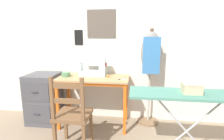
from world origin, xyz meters
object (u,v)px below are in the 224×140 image
(filing_cabinet, at_px, (44,98))
(ironing_board, at_px, (190,97))
(wooden_chair, at_px, (72,115))
(dress_form, at_px, (151,59))
(fabric_bowl, at_px, (66,74))
(thread_spool_near_machine, at_px, (108,76))
(scissors, at_px, (121,79))
(storage_box, at_px, (192,88))
(sewing_machine, at_px, (94,67))

(filing_cabinet, height_order, ironing_board, ironing_board)
(wooden_chair, xyz_separation_m, dress_form, (0.94, 0.79, 0.58))
(fabric_bowl, bearing_deg, dress_form, 7.96)
(thread_spool_near_machine, bearing_deg, dress_form, 15.58)
(scissors, xyz_separation_m, wooden_chair, (-0.53, -0.53, -0.32))
(dress_form, height_order, storage_box, dress_form)
(thread_spool_near_machine, height_order, wooden_chair, wooden_chair)
(wooden_chair, distance_m, filing_cabinet, 0.95)
(filing_cabinet, height_order, storage_box, storage_box)
(scissors, relative_size, wooden_chair, 0.13)
(sewing_machine, xyz_separation_m, storage_box, (1.16, -0.80, -0.03))
(dress_form, bearing_deg, sewing_machine, -174.09)
(thread_spool_near_machine, bearing_deg, wooden_chair, -118.04)
(fabric_bowl, distance_m, dress_form, 1.28)
(fabric_bowl, height_order, wooden_chair, wooden_chair)
(thread_spool_near_machine, distance_m, ironing_board, 1.18)
(scissors, distance_m, filing_cabinet, 1.29)
(sewing_machine, height_order, fabric_bowl, sewing_machine)
(thread_spool_near_machine, distance_m, storage_box, 1.19)
(thread_spool_near_machine, height_order, dress_form, dress_form)
(sewing_machine, height_order, dress_form, dress_form)
(fabric_bowl, relative_size, storage_box, 0.72)
(thread_spool_near_machine, relative_size, dress_form, 0.03)
(fabric_bowl, xyz_separation_m, scissors, (0.84, -0.09, -0.03))
(scissors, relative_size, filing_cabinet, 0.16)
(filing_cabinet, bearing_deg, sewing_machine, 4.58)
(thread_spool_near_machine, distance_m, dress_form, 0.68)
(thread_spool_near_machine, height_order, ironing_board, ironing_board)
(fabric_bowl, bearing_deg, storage_box, -24.49)
(fabric_bowl, relative_size, scissors, 1.09)
(filing_cabinet, distance_m, ironing_board, 2.12)
(wooden_chair, bearing_deg, scissors, 44.90)
(dress_form, bearing_deg, thread_spool_near_machine, -164.42)
(ironing_board, bearing_deg, scissors, 138.77)
(filing_cabinet, bearing_deg, scissors, -5.11)
(storage_box, bearing_deg, scissors, 139.47)
(wooden_chair, relative_size, storage_box, 5.10)
(wooden_chair, relative_size, filing_cabinet, 1.20)
(wooden_chair, xyz_separation_m, filing_cabinet, (-0.70, 0.64, -0.05))
(dress_form, height_order, ironing_board, dress_form)
(scissors, bearing_deg, ironing_board, -41.23)
(sewing_machine, distance_m, filing_cabinet, 0.95)
(sewing_machine, distance_m, fabric_bowl, 0.43)
(filing_cabinet, xyz_separation_m, ironing_board, (1.95, -0.75, 0.37))
(filing_cabinet, relative_size, storage_box, 4.23)
(filing_cabinet, bearing_deg, storage_box, -20.65)
(scissors, bearing_deg, wooden_chair, -135.10)
(scissors, distance_m, ironing_board, 0.96)
(fabric_bowl, xyz_separation_m, thread_spool_near_machine, (0.63, 0.00, -0.01))
(sewing_machine, xyz_separation_m, ironing_board, (1.15, -0.81, -0.12))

